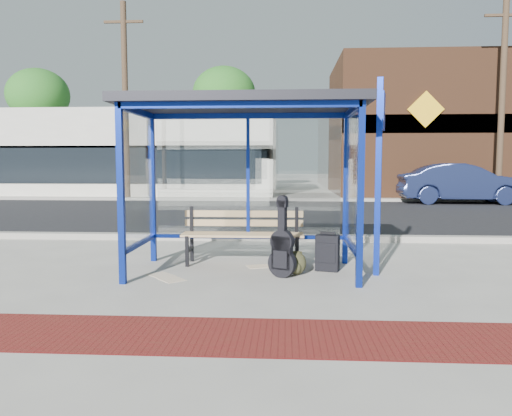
# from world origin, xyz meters

# --- Properties ---
(ground) EXTENTS (120.00, 120.00, 0.00)m
(ground) POSITION_xyz_m (0.00, 0.00, 0.00)
(ground) COLOR #B2ADA0
(ground) RESTS_ON ground
(brick_paver_strip) EXTENTS (60.00, 1.00, 0.01)m
(brick_paver_strip) POSITION_xyz_m (0.00, -2.60, 0.01)
(brick_paver_strip) COLOR maroon
(brick_paver_strip) RESTS_ON ground
(curb_near) EXTENTS (60.00, 0.25, 0.12)m
(curb_near) POSITION_xyz_m (0.00, 2.90, 0.06)
(curb_near) COLOR gray
(curb_near) RESTS_ON ground
(street_asphalt) EXTENTS (60.00, 10.00, 0.00)m
(street_asphalt) POSITION_xyz_m (0.00, 8.00, 0.00)
(street_asphalt) COLOR black
(street_asphalt) RESTS_ON ground
(curb_far) EXTENTS (60.00, 0.25, 0.12)m
(curb_far) POSITION_xyz_m (0.00, 13.10, 0.06)
(curb_far) COLOR gray
(curb_far) RESTS_ON ground
(far_sidewalk) EXTENTS (60.00, 4.00, 0.01)m
(far_sidewalk) POSITION_xyz_m (0.00, 15.00, 0.00)
(far_sidewalk) COLOR #B2ADA0
(far_sidewalk) RESTS_ON ground
(bus_shelter) EXTENTS (3.30, 1.80, 2.42)m
(bus_shelter) POSITION_xyz_m (0.00, 0.07, 2.07)
(bus_shelter) COLOR navy
(bus_shelter) RESTS_ON ground
(storefront_white) EXTENTS (18.00, 6.04, 4.00)m
(storefront_white) POSITION_xyz_m (-9.00, 17.99, 2.00)
(storefront_white) COLOR silver
(storefront_white) RESTS_ON ground
(storefront_brown) EXTENTS (10.00, 7.08, 6.40)m
(storefront_brown) POSITION_xyz_m (8.00, 18.49, 3.20)
(storefront_brown) COLOR #59331E
(storefront_brown) RESTS_ON ground
(tree_left) EXTENTS (3.60, 3.60, 7.03)m
(tree_left) POSITION_xyz_m (-14.00, 22.00, 5.45)
(tree_left) COLOR #4C3826
(tree_left) RESTS_ON ground
(tree_mid) EXTENTS (3.60, 3.60, 7.03)m
(tree_mid) POSITION_xyz_m (-3.00, 22.00, 5.45)
(tree_mid) COLOR #4C3826
(tree_mid) RESTS_ON ground
(tree_right) EXTENTS (3.60, 3.60, 7.03)m
(tree_right) POSITION_xyz_m (12.50, 22.00, 5.45)
(tree_right) COLOR #4C3826
(tree_right) RESTS_ON ground
(utility_pole_west) EXTENTS (1.60, 0.24, 8.00)m
(utility_pole_west) POSITION_xyz_m (-6.00, 13.40, 4.11)
(utility_pole_west) COLOR #4C3826
(utility_pole_west) RESTS_ON ground
(utility_pole_east) EXTENTS (1.60, 0.24, 8.00)m
(utility_pole_east) POSITION_xyz_m (9.00, 13.40, 4.11)
(utility_pole_east) COLOR #4C3826
(utility_pole_east) RESTS_ON ground
(bench) EXTENTS (1.85, 0.46, 0.87)m
(bench) POSITION_xyz_m (-0.07, 0.61, 0.49)
(bench) COLOR black
(bench) RESTS_ON ground
(guitar_bag) EXTENTS (0.39, 0.26, 1.05)m
(guitar_bag) POSITION_xyz_m (0.54, -0.26, 0.38)
(guitar_bag) COLOR black
(guitar_bag) RESTS_ON ground
(suitcase) EXTENTS (0.37, 0.28, 0.57)m
(suitcase) POSITION_xyz_m (1.18, 0.18, 0.26)
(suitcase) COLOR black
(suitcase) RESTS_ON ground
(backpack) EXTENTS (0.30, 0.28, 0.33)m
(backpack) POSITION_xyz_m (0.73, -0.11, 0.16)
(backpack) COLOR #292917
(backpack) RESTS_ON ground
(sign_post) EXTENTS (0.15, 0.33, 2.69)m
(sign_post) POSITION_xyz_m (1.85, -0.06, 1.51)
(sign_post) COLOR #0E259B
(sign_post) RESTS_ON ground
(newspaper_a) EXTENTS (0.43, 0.43, 0.01)m
(newspaper_a) POSITION_xyz_m (-1.13, -0.25, 0.00)
(newspaper_a) COLOR white
(newspaper_a) RESTS_ON ground
(newspaper_b) EXTENTS (0.43, 0.44, 0.01)m
(newspaper_b) POSITION_xyz_m (-0.92, -0.50, 0.00)
(newspaper_b) COLOR white
(newspaper_b) RESTS_ON ground
(newspaper_c) EXTENTS (0.40, 0.36, 0.01)m
(newspaper_c) POSITION_xyz_m (0.18, 0.40, 0.00)
(newspaper_c) COLOR white
(newspaper_c) RESTS_ON ground
(parked_car) EXTENTS (4.66, 1.78, 1.51)m
(parked_car) POSITION_xyz_m (7.21, 12.31, 0.76)
(parked_car) COLOR #182144
(parked_car) RESTS_ON ground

